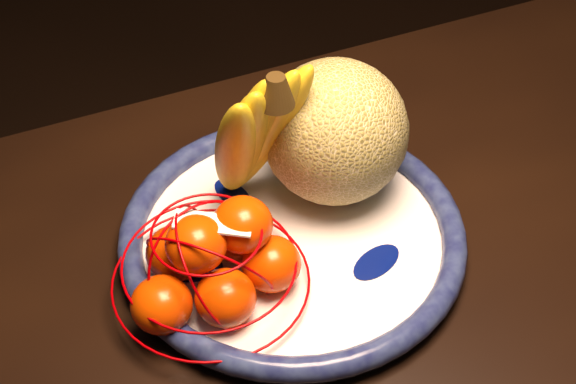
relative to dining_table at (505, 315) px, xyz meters
name	(u,v)px	position (x,y,z in m)	size (l,w,h in m)	color
dining_table	(505,315)	(0.00, 0.00, 0.00)	(1.43, 0.91, 0.69)	black
fruit_bowl	(292,237)	(-0.19, 0.13, 0.09)	(0.36, 0.36, 0.03)	white
cantaloupe	(335,132)	(-0.12, 0.18, 0.16)	(0.15, 0.15, 0.15)	olive
banana_bunch	(251,132)	(-0.21, 0.19, 0.19)	(0.13, 0.13, 0.21)	yellow
mandarin_bag	(215,261)	(-0.29, 0.11, 0.12)	(0.22, 0.22, 0.12)	#FF4500
price_tag	(213,223)	(-0.28, 0.11, 0.17)	(0.07, 0.03, 0.00)	white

